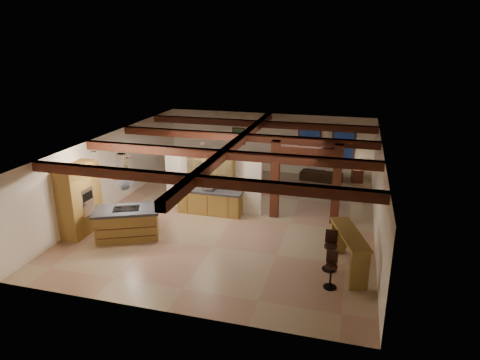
# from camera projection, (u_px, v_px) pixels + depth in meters

# --- Properties ---
(ground) EXTENTS (12.00, 12.00, 0.00)m
(ground) POSITION_uv_depth(u_px,v_px,m) (235.00, 217.00, 15.94)
(ground) COLOR tan
(ground) RESTS_ON ground
(room_walls) EXTENTS (12.00, 12.00, 12.00)m
(room_walls) POSITION_uv_depth(u_px,v_px,m) (234.00, 172.00, 15.37)
(room_walls) COLOR white
(room_walls) RESTS_ON ground
(ceiling_beams) EXTENTS (10.00, 12.00, 0.28)m
(ceiling_beams) POSITION_uv_depth(u_px,v_px,m) (234.00, 145.00, 15.06)
(ceiling_beams) COLOR #422110
(ceiling_beams) RESTS_ON room_walls
(timber_posts) EXTENTS (2.50, 0.30, 2.90)m
(timber_posts) POSITION_uv_depth(u_px,v_px,m) (306.00, 174.00, 15.20)
(timber_posts) COLOR #422110
(timber_posts) RESTS_ON ground
(partition_wall) EXTENTS (3.80, 0.18, 2.20)m
(partition_wall) POSITION_uv_depth(u_px,v_px,m) (213.00, 183.00, 16.30)
(partition_wall) COLOR white
(partition_wall) RESTS_ON ground
(pantry_cabinet) EXTENTS (0.67, 1.60, 2.40)m
(pantry_cabinet) POSITION_uv_depth(u_px,v_px,m) (80.00, 199.00, 14.35)
(pantry_cabinet) COLOR olive
(pantry_cabinet) RESTS_ON ground
(back_counter) EXTENTS (2.50, 0.66, 0.94)m
(back_counter) POSITION_uv_depth(u_px,v_px,m) (210.00, 202.00, 16.14)
(back_counter) COLOR olive
(back_counter) RESTS_ON ground
(upper_display_cabinet) EXTENTS (1.80, 0.36, 0.95)m
(upper_display_cabinet) POSITION_uv_depth(u_px,v_px,m) (211.00, 165.00, 15.88)
(upper_display_cabinet) COLOR olive
(upper_display_cabinet) RESTS_ON partition_wall
(range_hood) EXTENTS (1.10, 1.10, 1.40)m
(range_hood) POSITION_uv_depth(u_px,v_px,m) (124.00, 187.00, 13.77)
(range_hood) COLOR silver
(range_hood) RESTS_ON room_walls
(back_windows) EXTENTS (2.70, 0.07, 1.70)m
(back_windows) POSITION_uv_depth(u_px,v_px,m) (326.00, 146.00, 20.18)
(back_windows) COLOR #422110
(back_windows) RESTS_ON room_walls
(framed_art) EXTENTS (0.65, 0.05, 0.85)m
(framed_art) POSITION_uv_depth(u_px,v_px,m) (239.00, 136.00, 21.20)
(framed_art) COLOR #422110
(framed_art) RESTS_ON room_walls
(recessed_cans) EXTENTS (3.16, 2.46, 0.03)m
(recessed_cans) POSITION_uv_depth(u_px,v_px,m) (143.00, 151.00, 13.89)
(recessed_cans) COLOR silver
(recessed_cans) RESTS_ON room_walls
(kitchen_island) EXTENTS (2.38, 1.89, 1.05)m
(kitchen_island) POSITION_uv_depth(u_px,v_px,m) (127.00, 223.00, 14.17)
(kitchen_island) COLOR olive
(kitchen_island) RESTS_ON ground
(dining_table) EXTENTS (2.13, 1.62, 0.67)m
(dining_table) POSITION_uv_depth(u_px,v_px,m) (232.00, 186.00, 18.19)
(dining_table) COLOR #3C1E0F
(dining_table) RESTS_ON ground
(sofa) EXTENTS (1.98, 1.00, 0.55)m
(sofa) POSITION_uv_depth(u_px,v_px,m) (321.00, 175.00, 19.92)
(sofa) COLOR black
(sofa) RESTS_ON ground
(microwave) EXTENTS (0.44, 0.34, 0.22)m
(microwave) POSITION_uv_depth(u_px,v_px,m) (209.00, 187.00, 15.96)
(microwave) COLOR #BBBCC0
(microwave) RESTS_ON back_counter
(bar_counter) EXTENTS (1.22, 2.29, 1.17)m
(bar_counter) POSITION_uv_depth(u_px,v_px,m) (349.00, 245.00, 12.10)
(bar_counter) COLOR olive
(bar_counter) RESTS_ON ground
(side_table) EXTENTS (0.55, 0.55, 0.61)m
(side_table) POSITION_uv_depth(u_px,v_px,m) (357.00, 175.00, 19.73)
(side_table) COLOR #422110
(side_table) RESTS_ON ground
(table_lamp) EXTENTS (0.31, 0.31, 0.36)m
(table_lamp) POSITION_uv_depth(u_px,v_px,m) (358.00, 164.00, 19.55)
(table_lamp) COLOR black
(table_lamp) RESTS_ON side_table
(bar_stool_a) EXTENTS (0.36, 0.36, 1.02)m
(bar_stool_a) POSITION_uv_depth(u_px,v_px,m) (331.00, 270.00, 11.34)
(bar_stool_a) COLOR black
(bar_stool_a) RESTS_ON ground
(bar_stool_b) EXTENTS (0.41, 0.41, 1.18)m
(bar_stool_b) POSITION_uv_depth(u_px,v_px,m) (330.00, 250.00, 12.21)
(bar_stool_b) COLOR black
(bar_stool_b) RESTS_ON ground
(dining_chairs) EXTENTS (1.71, 1.71, 1.07)m
(dining_chairs) POSITION_uv_depth(u_px,v_px,m) (232.00, 182.00, 18.13)
(dining_chairs) COLOR #422110
(dining_chairs) RESTS_ON ground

